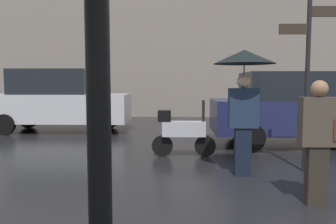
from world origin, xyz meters
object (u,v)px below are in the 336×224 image
(parked_scooter, at_px, (182,131))
(parked_car_right, at_px, (299,108))
(pedestrian_with_bag, at_px, (319,135))
(street_signpost, at_px, (308,68))
(parked_car_left, at_px, (58,101))
(pedestrian_with_umbrella, at_px, (244,78))

(parked_scooter, relative_size, parked_car_right, 0.31)
(pedestrian_with_bag, relative_size, street_signpost, 0.53)
(parked_scooter, distance_m, parked_car_left, 5.52)
(pedestrian_with_bag, distance_m, street_signpost, 2.00)
(pedestrian_with_umbrella, distance_m, parked_car_right, 3.66)
(parked_car_right, bearing_deg, parked_scooter, -144.27)
(pedestrian_with_bag, bearing_deg, parked_scooter, 103.46)
(parked_scooter, bearing_deg, pedestrian_with_bag, -78.81)
(parked_car_right, xyz_separation_m, street_signpost, (-0.83, -2.67, 0.91))
(pedestrian_with_bag, xyz_separation_m, parked_car_right, (1.30, 4.37, 0.03))
(pedestrian_with_umbrella, bearing_deg, parked_car_right, 85.63)
(parked_car_right, bearing_deg, pedestrian_with_bag, -96.66)
(parked_scooter, distance_m, parked_car_right, 3.41)
(parked_scooter, height_order, parked_car_left, parked_car_left)
(parked_scooter, bearing_deg, street_signpost, -48.24)
(pedestrian_with_umbrella, xyz_separation_m, parked_scooter, (-1.03, 1.50, -1.14))
(street_signpost, bearing_deg, parked_car_right, 72.83)
(parked_car_left, distance_m, street_signpost, 8.02)
(parked_car_left, height_order, parked_car_right, parked_car_left)
(parked_scooter, height_order, street_signpost, street_signpost)
(street_signpost, bearing_deg, parked_car_left, 141.67)
(pedestrian_with_umbrella, xyz_separation_m, street_signpost, (1.19, 0.30, 0.18))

